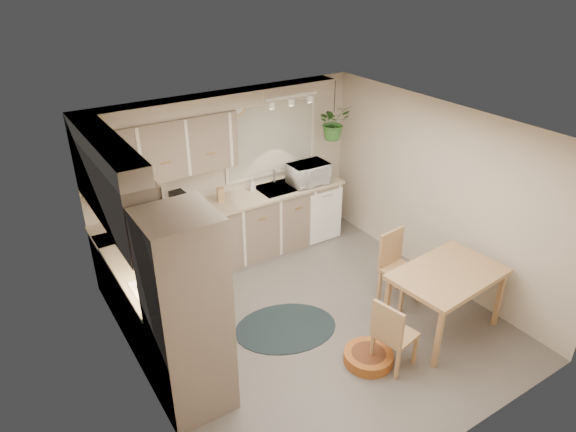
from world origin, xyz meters
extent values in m
plane|color=#645E58|center=(0.00, 0.00, 0.00)|extent=(4.20, 4.20, 0.00)
plane|color=white|center=(0.00, 0.00, 2.40)|extent=(4.20, 4.20, 0.00)
cube|color=beige|center=(0.00, 2.10, 1.20)|extent=(4.00, 0.04, 2.40)
cube|color=beige|center=(0.00, -2.10, 1.20)|extent=(4.00, 0.04, 2.40)
cube|color=beige|center=(-2.00, 0.00, 1.20)|extent=(0.04, 4.20, 2.40)
cube|color=beige|center=(2.00, 0.00, 1.20)|extent=(0.04, 4.20, 2.40)
cube|color=gray|center=(-1.70, 0.88, 0.45)|extent=(0.60, 1.85, 0.90)
cube|color=gray|center=(-0.20, 1.80, 0.45)|extent=(3.60, 0.60, 0.90)
cube|color=tan|center=(-1.69, 0.88, 0.92)|extent=(0.64, 1.89, 0.04)
cube|color=tan|center=(-0.20, 1.79, 0.92)|extent=(3.64, 0.64, 0.04)
cube|color=gray|center=(-1.68, -0.38, 1.05)|extent=(0.65, 0.65, 2.10)
cube|color=white|center=(-1.35, -0.38, 1.05)|extent=(0.02, 0.56, 0.58)
cube|color=gray|center=(-1.82, 1.00, 1.83)|extent=(0.35, 2.00, 0.75)
cube|color=gray|center=(-1.00, 1.93, 1.83)|extent=(2.00, 0.35, 0.75)
cube|color=beige|center=(-1.85, 1.00, 2.30)|extent=(0.30, 2.00, 0.20)
cube|color=beige|center=(-0.20, 1.95, 2.30)|extent=(3.60, 0.30, 0.20)
cube|color=white|center=(-1.68, 0.30, 0.94)|extent=(0.52, 0.58, 0.02)
cube|color=white|center=(-1.70, 0.30, 1.40)|extent=(0.40, 0.60, 0.14)
cube|color=beige|center=(0.70, 2.07, 1.60)|extent=(1.40, 0.02, 1.00)
cube|color=silver|center=(0.70, 2.08, 1.60)|extent=(1.50, 0.02, 1.10)
cube|color=#A3A6AB|center=(0.70, 1.80, 0.90)|extent=(0.70, 0.48, 0.10)
cube|color=white|center=(1.30, 1.49, 0.42)|extent=(0.58, 0.02, 0.83)
cube|color=white|center=(0.70, 1.55, 2.33)|extent=(0.80, 0.04, 0.04)
cylinder|color=gold|center=(0.15, 2.07, 2.18)|extent=(0.30, 0.03, 0.30)
cube|color=tan|center=(1.22, -0.92, 0.40)|extent=(1.33, 0.95, 0.79)
cube|color=tan|center=(0.34, -1.05, 0.42)|extent=(0.47, 0.47, 0.85)
cube|color=tan|center=(1.20, -0.24, 0.47)|extent=(0.49, 0.49, 0.93)
ellipsoid|color=black|center=(-0.33, 0.07, 0.01)|extent=(1.44, 1.24, 0.01)
cylinder|color=#A85C21|center=(0.13, -0.89, 0.06)|extent=(0.68, 0.68, 0.12)
imported|color=white|center=(1.11, 1.70, 1.13)|extent=(0.57, 0.32, 0.39)
imported|color=white|center=(0.30, 1.95, 0.98)|extent=(0.11, 0.18, 0.08)
imported|color=#356F2C|center=(1.53, 1.70, 1.75)|extent=(0.51, 0.55, 0.40)
cube|color=black|center=(-0.87, 1.80, 1.09)|extent=(0.19, 0.22, 0.31)
cube|color=#A3A6AB|center=(-0.78, 1.82, 1.02)|extent=(0.27, 0.18, 0.16)
cube|color=tan|center=(-0.25, 1.85, 1.04)|extent=(0.11, 0.11, 0.20)
camera|label=1|loc=(-2.91, -4.01, 4.01)|focal=32.00mm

